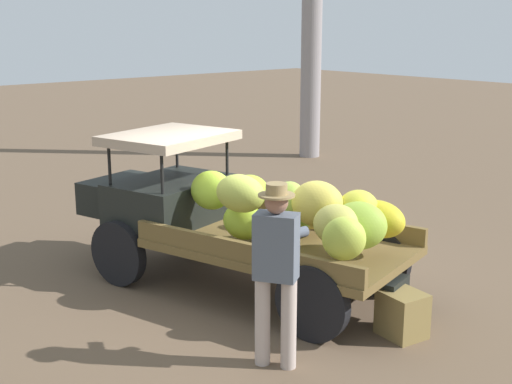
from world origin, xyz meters
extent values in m
plane|color=brown|center=(0.00, 0.00, 0.00)|extent=(60.00, 60.00, 0.00)
cube|color=black|center=(-0.12, 0.09, 0.47)|extent=(3.98, 1.44, 0.16)
cylinder|color=black|center=(1.08, 1.24, 0.42)|extent=(0.84, 0.35, 0.83)
cylinder|color=black|center=(1.48, -0.31, 0.42)|extent=(0.84, 0.35, 0.83)
cylinder|color=black|center=(-1.63, 0.52, 0.42)|extent=(0.84, 0.35, 0.83)
cylinder|color=black|center=(-1.22, -1.02, 0.42)|extent=(0.84, 0.35, 0.83)
cube|color=brown|center=(-0.56, -0.02, 0.65)|extent=(3.34, 2.43, 0.10)
cube|color=brown|center=(-0.76, 0.75, 0.81)|extent=(2.92, 0.84, 0.22)
cube|color=brown|center=(-0.35, -0.79, 0.81)|extent=(2.92, 0.84, 0.22)
cube|color=black|center=(1.09, 0.41, 0.97)|extent=(1.45, 1.75, 0.55)
cube|color=black|center=(1.96, 0.64, 0.92)|extent=(0.95, 1.21, 0.44)
cylinder|color=black|center=(1.35, 1.15, 1.52)|extent=(0.04, 0.04, 0.55)
cylinder|color=black|center=(1.68, -0.10, 1.52)|extent=(0.04, 0.04, 0.55)
cylinder|color=black|center=(0.50, 0.92, 1.52)|extent=(0.04, 0.04, 0.55)
cylinder|color=black|center=(0.83, -0.33, 1.52)|extent=(0.04, 0.04, 0.55)
cube|color=tan|center=(1.09, 0.41, 1.80)|extent=(1.57, 1.78, 0.12)
ellipsoid|color=#98BD3B|center=(-1.70, -0.09, 1.15)|extent=(0.80, 0.79, 0.60)
ellipsoid|color=#A9D034|center=(0.21, 0.42, 1.27)|extent=(0.68, 0.53, 0.55)
ellipsoid|color=#B0D337|center=(-0.31, 0.33, 0.97)|extent=(0.62, 0.53, 0.45)
ellipsoid|color=#91AA3F|center=(-0.65, -0.06, 1.19)|extent=(0.49, 0.46, 0.58)
ellipsoid|color=#BCB651|center=(-1.59, 0.13, 1.17)|extent=(0.67, 0.70, 0.56)
ellipsoid|color=#86B53C|center=(-0.65, -0.18, 1.06)|extent=(0.58, 0.60, 0.53)
ellipsoid|color=gold|center=(-0.28, -0.44, 1.07)|extent=(0.82, 0.75, 0.53)
ellipsoid|color=gold|center=(-0.56, -0.44, 1.04)|extent=(0.63, 0.66, 0.51)
ellipsoid|color=gold|center=(-1.59, -0.55, 1.11)|extent=(0.68, 0.57, 0.55)
ellipsoid|color=#AFBA47|center=(-0.49, 0.54, 1.37)|extent=(0.68, 0.66, 0.58)
ellipsoid|color=gold|center=(-1.13, -0.05, 1.28)|extent=(0.72, 0.66, 0.59)
ellipsoid|color=gold|center=(-1.43, -0.37, 1.20)|extent=(0.72, 0.71, 0.61)
ellipsoid|color=#B9CF47|center=(-1.83, 0.28, 1.11)|extent=(0.68, 0.68, 0.59)
ellipsoid|color=#95B32D|center=(-0.24, 0.18, 1.30)|extent=(0.69, 0.64, 0.42)
ellipsoid|color=tan|center=(-0.54, -0.49, 1.00)|extent=(0.64, 0.57, 0.55)
cylinder|color=#BBA89F|center=(-1.67, 1.25, 0.45)|extent=(0.15, 0.15, 0.89)
cylinder|color=#BBA89F|center=(-1.89, 1.11, 0.45)|extent=(0.15, 0.15, 0.89)
cube|color=slate|center=(-1.78, 1.18, 1.21)|extent=(0.47, 0.41, 0.64)
cylinder|color=slate|center=(-1.65, 1.15, 1.31)|extent=(0.41, 0.23, 0.10)
cylinder|color=slate|center=(-1.82, 1.04, 1.31)|extent=(0.15, 0.41, 0.10)
sphere|color=#92634C|center=(-1.78, 1.18, 1.64)|extent=(0.22, 0.22, 0.22)
cylinder|color=#9A7F50|center=(-1.78, 1.18, 1.71)|extent=(0.34, 0.34, 0.02)
cylinder|color=#9A7F50|center=(-1.78, 1.18, 1.77)|extent=(0.20, 0.20, 0.10)
cube|color=olive|center=(-2.18, -0.28, 0.24)|extent=(0.51, 0.46, 0.49)
camera|label=1|loc=(-6.28, 5.33, 3.24)|focal=48.53mm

